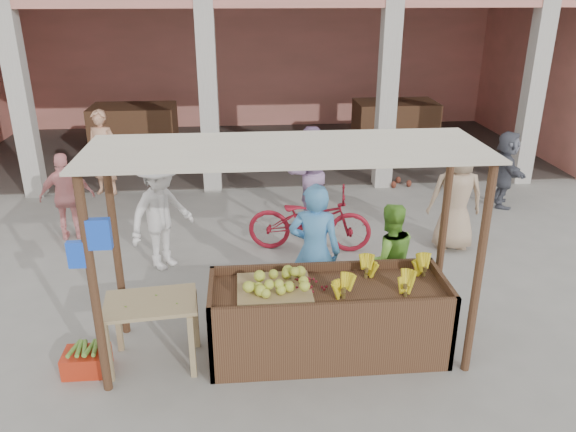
{
  "coord_description": "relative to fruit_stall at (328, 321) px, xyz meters",
  "views": [
    {
      "loc": [
        -0.39,
        -5.29,
        3.85
      ],
      "look_at": [
        0.16,
        1.2,
        1.19
      ],
      "focal_mm": 35.0,
      "sensor_mm": 36.0,
      "label": 1
    }
  ],
  "objects": [
    {
      "name": "ground",
      "position": [
        -0.5,
        0.0,
        -0.4
      ],
      "size": [
        60.0,
        60.0,
        0.0
      ],
      "primitive_type": "plane",
      "color": "slate",
      "rests_on": "ground"
    },
    {
      "name": "market_building",
      "position": [
        -0.45,
        8.93,
        2.3
      ],
      "size": [
        14.4,
        6.4,
        4.2
      ],
      "color": "#E78779",
      "rests_on": "ground"
    },
    {
      "name": "fruit_stall",
      "position": [
        0.0,
        0.0,
        0.0
      ],
      "size": [
        2.6,
        0.95,
        0.8
      ],
      "primitive_type": "cube",
      "color": "#533621",
      "rests_on": "ground"
    },
    {
      "name": "stall_awning",
      "position": [
        -0.51,
        0.06,
        1.58
      ],
      "size": [
        4.09,
        1.35,
        2.39
      ],
      "color": "#533621",
      "rests_on": "ground"
    },
    {
      "name": "banana_heap",
      "position": [
        0.6,
        0.04,
        0.5
      ],
      "size": [
        1.14,
        0.62,
        0.21
      ],
      "primitive_type": null,
      "color": "yellow",
      "rests_on": "fruit_stall"
    },
    {
      "name": "melon_tray",
      "position": [
        -0.59,
        0.01,
        0.5
      ],
      "size": [
        0.79,
        0.69,
        0.21
      ],
      "color": "#987C4E",
      "rests_on": "fruit_stall"
    },
    {
      "name": "berry_heap",
      "position": [
        -0.24,
        0.05,
        0.47
      ],
      "size": [
        0.45,
        0.37,
        0.14
      ],
      "primitive_type": "ellipsoid",
      "color": "maroon",
      "rests_on": "fruit_stall"
    },
    {
      "name": "side_table",
      "position": [
        -1.91,
        -0.05,
        0.24
      ],
      "size": [
        1.02,
        0.74,
        0.78
      ],
      "rotation": [
        0.0,
        0.0,
        0.1
      ],
      "color": "tan",
      "rests_on": "ground"
    },
    {
      "name": "papaya_pile",
      "position": [
        -1.91,
        -0.05,
        0.47
      ],
      "size": [
        0.67,
        0.38,
        0.19
      ],
      "primitive_type": null,
      "color": "#4D8B2D",
      "rests_on": "side_table"
    },
    {
      "name": "red_crate",
      "position": [
        -2.63,
        -0.14,
        -0.28
      ],
      "size": [
        0.47,
        0.34,
        0.25
      ],
      "primitive_type": "cube",
      "rotation": [
        0.0,
        0.0,
        -0.0
      ],
      "color": "#B72B13",
      "rests_on": "ground"
    },
    {
      "name": "plantain_bundle",
      "position": [
        -2.63,
        -0.14,
        -0.12
      ],
      "size": [
        0.37,
        0.26,
        0.07
      ],
      "primitive_type": null,
      "color": "olive",
      "rests_on": "red_crate"
    },
    {
      "name": "produce_sacks",
      "position": [
        2.38,
        5.55,
        -0.11
      ],
      "size": [
        0.75,
        0.71,
        0.57
      ],
      "color": "maroon",
      "rests_on": "ground"
    },
    {
      "name": "vendor_blue",
      "position": [
        -0.05,
        0.8,
        0.53
      ],
      "size": [
        0.81,
        0.67,
        1.86
      ],
      "primitive_type": "imported",
      "rotation": [
        0.0,
        0.0,
        2.88
      ],
      "color": "#4C96D8",
      "rests_on": "ground"
    },
    {
      "name": "vendor_green",
      "position": [
        0.86,
        0.79,
        0.38
      ],
      "size": [
        0.78,
        0.5,
        1.55
      ],
      "primitive_type": "imported",
      "rotation": [
        0.0,
        0.0,
        3.23
      ],
      "color": "#72BB39",
      "rests_on": "ground"
    },
    {
      "name": "motorcycle",
      "position": [
        0.12,
        2.69,
        0.12
      ],
      "size": [
        1.02,
        2.09,
        1.05
      ],
      "primitive_type": "imported",
      "rotation": [
        0.0,
        0.0,
        1.4
      ],
      "color": "maroon",
      "rests_on": "ground"
    },
    {
      "name": "shopper_a",
      "position": [
        -2.08,
        2.29,
        0.52
      ],
      "size": [
        1.24,
        1.27,
        1.84
      ],
      "primitive_type": "imported",
      "rotation": [
        0.0,
        0.0,
        0.83
      ],
      "color": "silver",
      "rests_on": "ground"
    },
    {
      "name": "shopper_b",
      "position": [
        -3.72,
        3.45,
        0.37
      ],
      "size": [
        0.97,
        0.61,
        1.55
      ],
      "primitive_type": "imported",
      "rotation": [
        0.0,
        0.0,
        3.29
      ],
      "color": "pink",
      "rests_on": "ground"
    },
    {
      "name": "shopper_c",
      "position": [
        2.38,
        2.58,
        0.54
      ],
      "size": [
        0.96,
        0.68,
        1.88
      ],
      "primitive_type": "imported",
      "rotation": [
        0.0,
        0.0,
        3.04
      ],
      "color": "tan",
      "rests_on": "ground"
    },
    {
      "name": "shopper_d",
      "position": [
        3.99,
        4.31,
        0.36
      ],
      "size": [
        0.87,
        1.49,
        1.51
      ],
      "primitive_type": "imported",
      "rotation": [
        0.0,
        0.0,
        1.35
      ],
      "color": "#51545F",
      "rests_on": "ground"
    },
    {
      "name": "shopper_e",
      "position": [
        -3.61,
        5.61,
        0.48
      ],
      "size": [
        0.76,
        0.66,
        1.76
      ],
      "primitive_type": "imported",
      "rotation": [
        0.0,
        0.0,
        -0.27
      ],
      "color": "tan",
      "rests_on": "ground"
    },
    {
      "name": "shopper_f",
      "position": [
        0.27,
        4.07,
        0.51
      ],
      "size": [
        0.96,
        0.65,
        1.81
      ],
      "primitive_type": "imported",
      "rotation": [
        0.0,
        0.0,
        3.31
      ],
      "color": "#95749F",
      "rests_on": "ground"
    }
  ]
}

